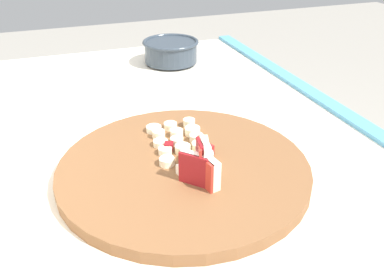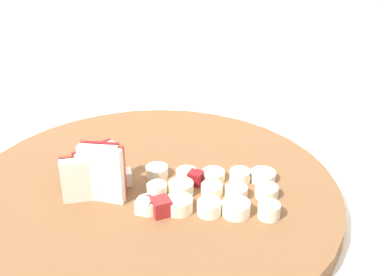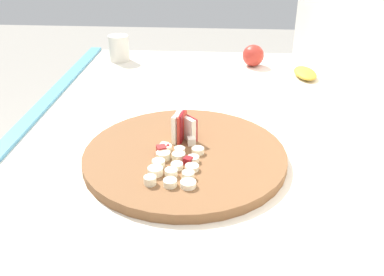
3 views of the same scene
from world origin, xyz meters
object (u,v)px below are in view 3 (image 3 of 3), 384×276
at_px(apple_dice_pile, 173,149).
at_px(small_jar, 119,48).
at_px(banana_peel, 305,73).
at_px(apple_wedge_fan, 182,127).
at_px(cutting_board, 185,156).
at_px(whole_apple, 253,56).
at_px(banana_slice_rows, 174,165).

relative_size(apple_dice_pile, small_jar, 1.14).
height_order(banana_peel, small_jar, small_jar).
xyz_separation_m(apple_dice_pile, small_jar, (-0.67, -0.26, 0.02)).
distance_m(apple_wedge_fan, banana_peel, 0.60).
relative_size(cutting_board, banana_peel, 3.42).
bearing_deg(apple_wedge_fan, small_jar, -155.62).
bearing_deg(whole_apple, apple_wedge_fan, -18.12).
bearing_deg(apple_dice_pile, small_jar, -158.53).
bearing_deg(whole_apple, banana_slice_rows, -15.40).
distance_m(cutting_board, banana_slice_rows, 0.07).
distance_m(banana_peel, whole_apple, 0.19).
distance_m(apple_wedge_fan, whole_apple, 0.61).
xyz_separation_m(banana_peel, small_jar, (-0.12, -0.63, 0.03)).
xyz_separation_m(apple_wedge_fan, apple_dice_pile, (0.06, -0.01, -0.02)).
distance_m(apple_wedge_fan, banana_slice_rows, 0.13).
distance_m(banana_slice_rows, whole_apple, 0.73).
height_order(apple_dice_pile, banana_slice_rows, apple_dice_pile).
xyz_separation_m(cutting_board, apple_dice_pile, (0.00, -0.02, 0.02)).
xyz_separation_m(banana_slice_rows, small_jar, (-0.74, -0.27, 0.02)).
relative_size(cutting_board, apple_dice_pile, 4.22).
bearing_deg(apple_dice_pile, apple_wedge_fan, 169.35).
height_order(cutting_board, whole_apple, whole_apple).
bearing_deg(apple_wedge_fan, banana_peel, 144.06).
relative_size(banana_slice_rows, whole_apple, 2.15).
bearing_deg(cutting_board, apple_wedge_fan, -168.60).
distance_m(cutting_board, banana_peel, 0.64).
height_order(apple_wedge_fan, banana_peel, apple_wedge_fan).
height_order(banana_slice_rows, whole_apple, whole_apple).
height_order(banana_slice_rows, small_jar, small_jar).
xyz_separation_m(apple_wedge_fan, small_jar, (-0.61, -0.28, -0.01)).
height_order(apple_dice_pile, whole_apple, whole_apple).
bearing_deg(apple_wedge_fan, cutting_board, 11.40).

